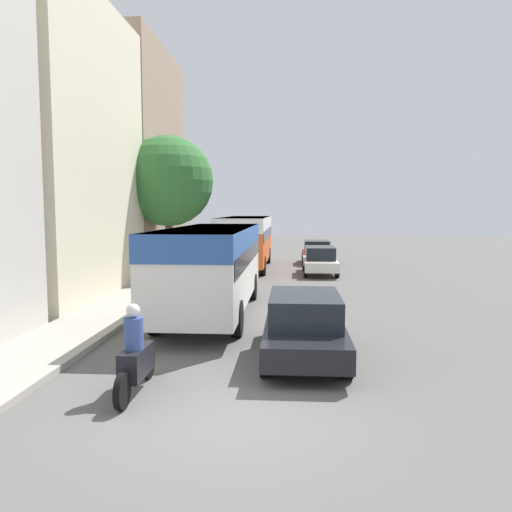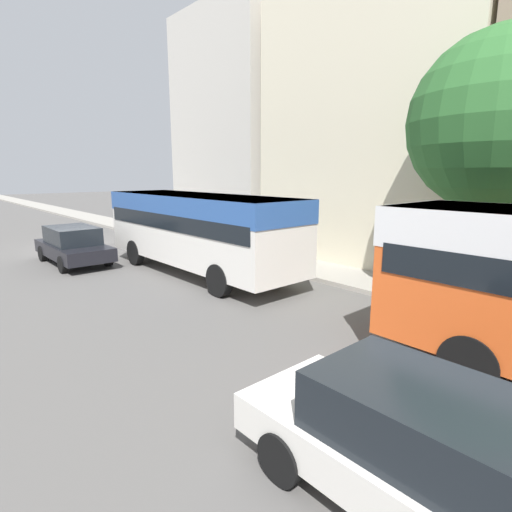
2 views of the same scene
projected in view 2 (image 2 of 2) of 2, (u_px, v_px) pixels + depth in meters
name	position (u px, v px, depth m)	size (l,w,h in m)	color
ground_plane	(78.00, 248.00, 19.61)	(120.00, 120.00, 0.00)	#595654
sidewalk	(170.00, 236.00, 22.91)	(2.20, 120.00, 0.15)	#9E998E
building_corner	(252.00, 130.00, 22.79)	(6.34, 7.12, 12.04)	beige
building_midblock	(390.00, 120.00, 16.34)	(6.13, 9.06, 11.50)	beige
bus_lead	(197.00, 223.00, 14.40)	(2.55, 9.17, 2.87)	silver
motorcycle_behind_lead	(124.00, 233.00, 20.12)	(0.38, 2.24, 1.73)	black
car_crossing	(427.00, 452.00, 4.17)	(1.80, 4.35, 1.49)	silver
car_far_curb	(73.00, 245.00, 16.17)	(1.89, 4.46, 1.51)	black
street_tree	(501.00, 123.00, 9.89)	(4.48, 4.48, 6.96)	brown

